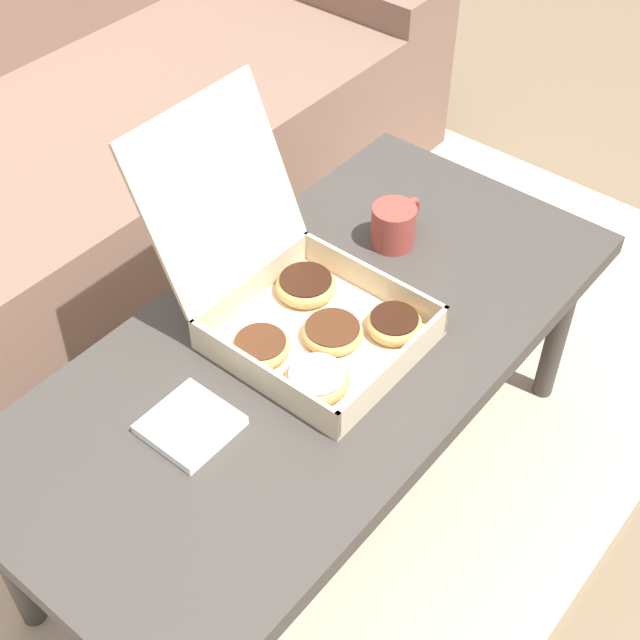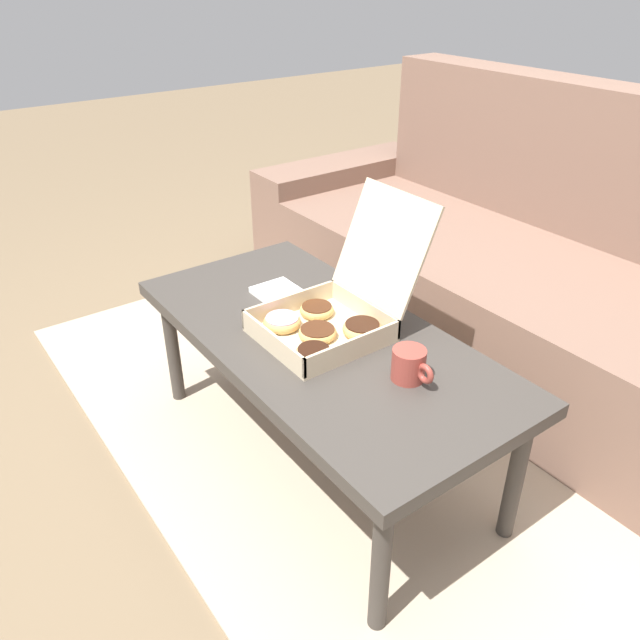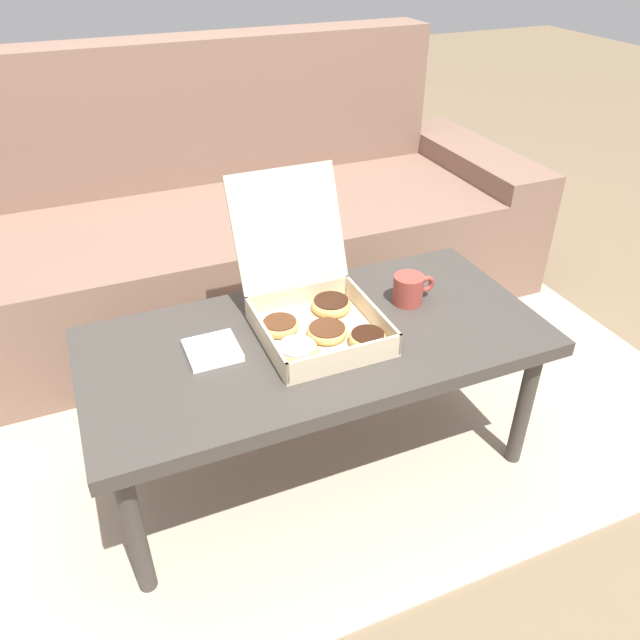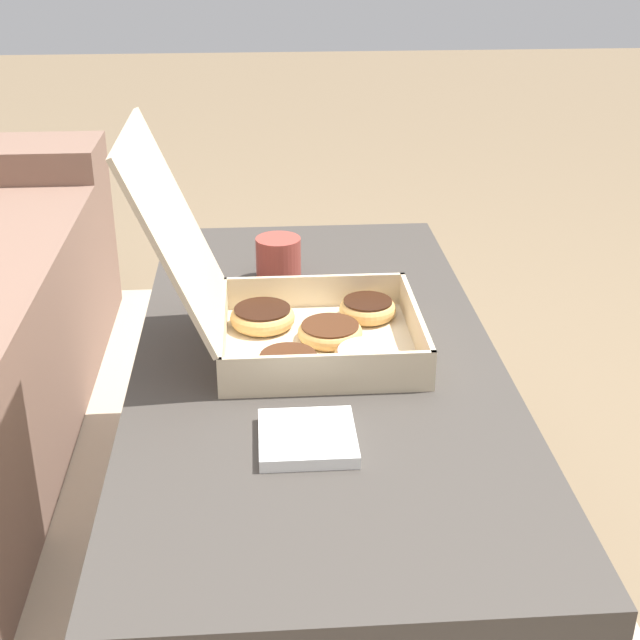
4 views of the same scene
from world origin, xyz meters
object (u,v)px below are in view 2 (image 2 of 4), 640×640
Objects in this scene: coffee_table at (320,347)px; couch at (539,283)px; coffee_mug at (410,365)px; pastry_box at (331,314)px.

couch is at bearing 90.00° from coffee_table.
coffee_table is at bearing -90.00° from couch.
coffee_table is at bearing -170.27° from coffee_mug.
couch is 0.99m from pastry_box.
coffee_mug is (0.30, 0.05, 0.09)m from coffee_table.
pastry_box is 0.29m from coffee_mug.
pastry_box is (0.01, 0.03, 0.10)m from coffee_table.
couch is 5.64× the size of pastry_box.
pastry_box is 3.53× the size of coffee_mug.
couch reaches higher than pastry_box.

